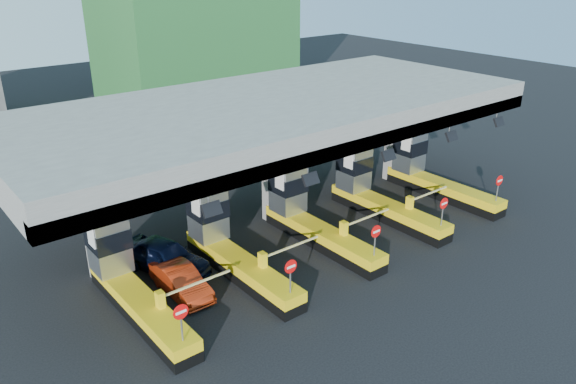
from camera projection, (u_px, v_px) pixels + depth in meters
ground at (309, 238)px, 29.74m from camera, size 120.00×120.00×0.00m
toll_canopy at (275, 115)px, 29.41m from camera, size 28.00×12.09×7.00m
toll_lane_far_left at (126, 276)px, 23.64m from camera, size 4.43×8.00×4.16m
toll_lane_left at (226, 241)px, 26.52m from camera, size 4.43×8.00×4.16m
toll_lane_center at (306, 213)px, 29.40m from camera, size 4.43×8.00×4.16m
toll_lane_right at (372, 190)px, 32.27m from camera, size 4.43×8.00×4.16m
toll_lane_far_right at (427, 170)px, 35.15m from camera, size 4.43×8.00×4.16m
van at (165, 256)px, 26.38m from camera, size 3.26×5.00×1.58m
red_car at (181, 281)px, 24.67m from camera, size 1.35×3.81×1.25m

